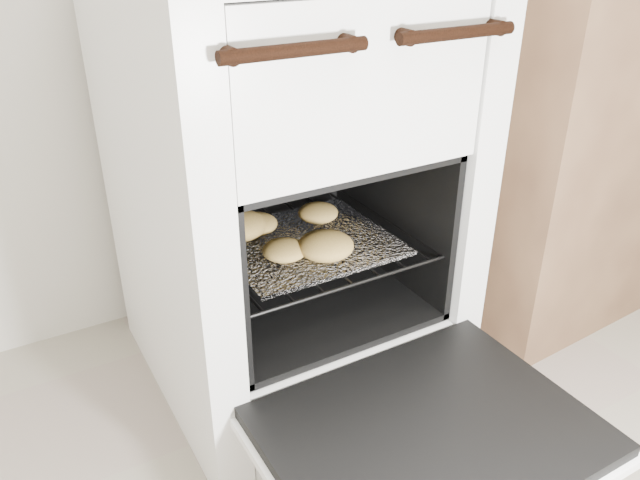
{
  "coord_description": "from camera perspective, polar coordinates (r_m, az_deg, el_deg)",
  "views": [
    {
      "loc": [
        -0.56,
        0.11,
        0.94
      ],
      "look_at": [
        -0.04,
        1.03,
        0.39
      ],
      "focal_mm": 35.0,
      "sensor_mm": 36.0,
      "label": 1
    }
  ],
  "objects": [
    {
      "name": "stove",
      "position": [
        1.28,
        -3.21,
        4.51
      ],
      "size": [
        0.59,
        0.66,
        0.91
      ],
      "color": "white",
      "rests_on": "ground"
    },
    {
      "name": "oven_door",
      "position": [
        1.07,
        9.94,
        -17.13
      ],
      "size": [
        0.53,
        0.41,
        0.04
      ],
      "color": "black",
      "rests_on": "stove"
    },
    {
      "name": "oven_rack",
      "position": [
        1.27,
        -1.77,
        -0.09
      ],
      "size": [
        0.43,
        0.41,
        0.01
      ],
      "color": "black",
      "rests_on": "stove"
    },
    {
      "name": "foil_sheet",
      "position": [
        1.25,
        -1.35,
        -0.21
      ],
      "size": [
        0.33,
        0.3,
        0.01
      ],
      "primitive_type": "cube",
      "color": "white",
      "rests_on": "oven_rack"
    },
    {
      "name": "baked_rolls",
      "position": [
        1.24,
        -3.51,
        0.77
      ],
      "size": [
        0.3,
        0.3,
        0.05
      ],
      "color": "tan",
      "rests_on": "foil_sheet"
    },
    {
      "name": "counter",
      "position": [
        1.88,
        22.23,
        11.13
      ],
      "size": [
        0.99,
        0.69,
        0.96
      ],
      "primitive_type": "cube",
      "rotation": [
        0.0,
        0.0,
        0.06
      ],
      "color": "brown",
      "rests_on": "ground"
    }
  ]
}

